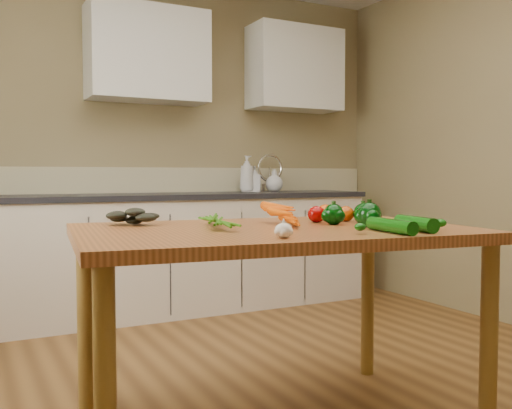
{
  "coord_description": "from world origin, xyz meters",
  "views": [
    {
      "loc": [
        -1.37,
        -1.93,
        1.04
      ],
      "look_at": [
        -0.21,
        0.31,
        0.91
      ],
      "focal_mm": 40.0,
      "sensor_mm": 36.0,
      "label": 1
    }
  ],
  "objects_px": {
    "tomato_a": "(317,214)",
    "garlic_bulb": "(284,231)",
    "pepper_a": "(334,214)",
    "pepper_b": "(363,213)",
    "soap_bottle_b": "(255,179)",
    "tomato_b": "(325,212)",
    "soap_bottle_a": "(247,174)",
    "zucchini_b": "(391,226)",
    "soap_bottle_c": "(274,180)",
    "pepper_c": "(369,215)",
    "zucchini_a": "(416,224)",
    "table": "(273,250)",
    "carrot_bunch": "(263,217)",
    "tomato_c": "(346,214)",
    "leafy_greens": "(132,212)"
  },
  "relations": [
    {
      "from": "tomato_a",
      "to": "garlic_bulb",
      "type": "bearing_deg",
      "value": -132.99
    },
    {
      "from": "pepper_a",
      "to": "pepper_b",
      "type": "relative_size",
      "value": 1.05
    },
    {
      "from": "soap_bottle_b",
      "to": "tomato_b",
      "type": "height_order",
      "value": "soap_bottle_b"
    },
    {
      "from": "soap_bottle_a",
      "to": "zucchini_b",
      "type": "xyz_separation_m",
      "value": [
        -0.69,
        -2.58,
        -0.19
      ]
    },
    {
      "from": "soap_bottle_c",
      "to": "tomato_b",
      "type": "xyz_separation_m",
      "value": [
        -0.84,
        -1.99,
        -0.13
      ]
    },
    {
      "from": "soap_bottle_a",
      "to": "pepper_c",
      "type": "relative_size",
      "value": 3.01
    },
    {
      "from": "pepper_a",
      "to": "pepper_c",
      "type": "height_order",
      "value": "pepper_c"
    },
    {
      "from": "tomato_b",
      "to": "zucchini_a",
      "type": "bearing_deg",
      "value": -88.43
    },
    {
      "from": "garlic_bulb",
      "to": "zucchini_a",
      "type": "xyz_separation_m",
      "value": [
        0.56,
        -0.02,
        0.0
      ]
    },
    {
      "from": "zucchini_a",
      "to": "tomato_a",
      "type": "bearing_deg",
      "value": 103.31
    },
    {
      "from": "table",
      "to": "soap_bottle_a",
      "type": "distance_m",
      "value": 2.42
    },
    {
      "from": "tomato_a",
      "to": "pepper_b",
      "type": "bearing_deg",
      "value": -26.04
    },
    {
      "from": "carrot_bunch",
      "to": "tomato_b",
      "type": "bearing_deg",
      "value": 24.37
    },
    {
      "from": "garlic_bulb",
      "to": "tomato_c",
      "type": "xyz_separation_m",
      "value": [
        0.59,
        0.46,
        0.01
      ]
    },
    {
      "from": "tomato_a",
      "to": "zucchini_a",
      "type": "height_order",
      "value": "tomato_a"
    },
    {
      "from": "soap_bottle_a",
      "to": "pepper_c",
      "type": "xyz_separation_m",
      "value": [
        -0.62,
        -2.36,
        -0.17
      ]
    },
    {
      "from": "table",
      "to": "garlic_bulb",
      "type": "relative_size",
      "value": 27.56
    },
    {
      "from": "soap_bottle_b",
      "to": "zucchini_b",
      "type": "xyz_separation_m",
      "value": [
        -0.76,
        -2.58,
        -0.15
      ]
    },
    {
      "from": "pepper_b",
      "to": "tomato_c",
      "type": "relative_size",
      "value": 1.09
    },
    {
      "from": "soap_bottle_c",
      "to": "zucchini_a",
      "type": "distance_m",
      "value": 2.7
    },
    {
      "from": "pepper_c",
      "to": "soap_bottle_c",
      "type": "bearing_deg",
      "value": 69.71
    },
    {
      "from": "zucchini_b",
      "to": "soap_bottle_b",
      "type": "bearing_deg",
      "value": 73.54
    },
    {
      "from": "soap_bottle_c",
      "to": "pepper_c",
      "type": "distance_m",
      "value": 2.51
    },
    {
      "from": "pepper_a",
      "to": "tomato_a",
      "type": "bearing_deg",
      "value": 91.37
    },
    {
      "from": "leafy_greens",
      "to": "pepper_b",
      "type": "bearing_deg",
      "value": -19.56
    },
    {
      "from": "tomato_c",
      "to": "table",
      "type": "bearing_deg",
      "value": -166.54
    },
    {
      "from": "pepper_a",
      "to": "pepper_b",
      "type": "height_order",
      "value": "pepper_a"
    },
    {
      "from": "soap_bottle_c",
      "to": "pepper_b",
      "type": "distance_m",
      "value": 2.29
    },
    {
      "from": "soap_bottle_a",
      "to": "soap_bottle_c",
      "type": "height_order",
      "value": "soap_bottle_a"
    },
    {
      "from": "carrot_bunch",
      "to": "leafy_greens",
      "type": "xyz_separation_m",
      "value": [
        -0.47,
        0.29,
        0.02
      ]
    },
    {
      "from": "soap_bottle_a",
      "to": "carrot_bunch",
      "type": "relative_size",
      "value": 1.04
    },
    {
      "from": "pepper_a",
      "to": "tomato_a",
      "type": "relative_size",
      "value": 1.1
    },
    {
      "from": "pepper_c",
      "to": "zucchini_b",
      "type": "relative_size",
      "value": 0.38
    },
    {
      "from": "leafy_greens",
      "to": "soap_bottle_c",
      "type": "bearing_deg",
      "value": 46.95
    },
    {
      "from": "tomato_a",
      "to": "tomato_b",
      "type": "height_order",
      "value": "tomato_b"
    },
    {
      "from": "soap_bottle_b",
      "to": "soap_bottle_c",
      "type": "height_order",
      "value": "soap_bottle_b"
    },
    {
      "from": "garlic_bulb",
      "to": "tomato_c",
      "type": "height_order",
      "value": "tomato_c"
    },
    {
      "from": "carrot_bunch",
      "to": "pepper_b",
      "type": "height_order",
      "value": "pepper_b"
    },
    {
      "from": "tomato_c",
      "to": "zucchini_a",
      "type": "height_order",
      "value": "tomato_c"
    },
    {
      "from": "soap_bottle_a",
      "to": "soap_bottle_c",
      "type": "distance_m",
      "value": 0.26
    },
    {
      "from": "soap_bottle_b",
      "to": "soap_bottle_c",
      "type": "xyz_separation_m",
      "value": [
        0.18,
        -0.01,
        -0.01
      ]
    },
    {
      "from": "carrot_bunch",
      "to": "pepper_c",
      "type": "bearing_deg",
      "value": -26.98
    },
    {
      "from": "pepper_b",
      "to": "zucchini_b",
      "type": "xyz_separation_m",
      "value": [
        -0.19,
        -0.41,
        -0.02
      ]
    },
    {
      "from": "tomato_b",
      "to": "tomato_c",
      "type": "relative_size",
      "value": 1.06
    },
    {
      "from": "soap_bottle_b",
      "to": "leafy_greens",
      "type": "xyz_separation_m",
      "value": [
        -1.52,
        -1.83,
        -0.12
      ]
    },
    {
      "from": "garlic_bulb",
      "to": "pepper_a",
      "type": "relative_size",
      "value": 0.68
    },
    {
      "from": "leafy_greens",
      "to": "pepper_a",
      "type": "distance_m",
      "value": 0.85
    },
    {
      "from": "soap_bottle_b",
      "to": "soap_bottle_c",
      "type": "relative_size",
      "value": 1.15
    },
    {
      "from": "carrot_bunch",
      "to": "garlic_bulb",
      "type": "bearing_deg",
      "value": -102.51
    },
    {
      "from": "tomato_b",
      "to": "tomato_a",
      "type": "bearing_deg",
      "value": -141.3
    }
  ]
}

